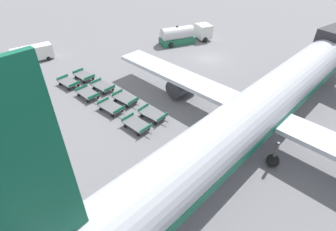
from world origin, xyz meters
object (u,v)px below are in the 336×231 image
object	(u,v)px
baggage_dolly_row_mid_a_col_d	(153,114)
baggage_dolly_row_near_col_c	(111,107)
baggage_dolly_row_near_col_d	(137,125)
airplane	(269,101)
baggage_dolly_row_near_col_a	(69,82)
fuel_tanker_primary	(183,35)
baggage_dolly_row_near_col_b	(88,94)
baggage_dolly_row_mid_a_col_c	(125,99)
baggage_dolly_row_mid_a_col_b	(103,87)
service_van	(33,53)
baggage_dolly_row_mid_a_col_a	(84,76)

from	to	relation	value
baggage_dolly_row_mid_a_col_d	baggage_dolly_row_near_col_c	bearing A→B (deg)	-144.33
baggage_dolly_row_near_col_d	baggage_dolly_row_mid_a_col_d	world-z (taller)	same
airplane	baggage_dolly_row_near_col_a	world-z (taller)	airplane
fuel_tanker_primary	baggage_dolly_row_near_col_b	size ratio (longest dim) A/B	2.63
baggage_dolly_row_near_col_c	baggage_dolly_row_mid_a_col_c	size ratio (longest dim) A/B	1.00
airplane	fuel_tanker_primary	distance (m)	24.70
airplane	baggage_dolly_row_mid_a_col_c	xyz separation A→B (m)	(-12.77, -7.90, -2.94)
baggage_dolly_row_mid_a_col_b	baggage_dolly_row_mid_a_col_c	world-z (taller)	same
baggage_dolly_row_mid_a_col_b	baggage_dolly_row_mid_a_col_c	size ratio (longest dim) A/B	1.00
airplane	service_van	xyz separation A→B (m)	(-30.84, -12.63, -2.21)
baggage_dolly_row_near_col_a	baggage_dolly_row_near_col_b	bearing A→B (deg)	10.26
fuel_tanker_primary	baggage_dolly_row_mid_a_col_c	size ratio (longest dim) A/B	2.61
airplane	baggage_dolly_row_mid_a_col_c	world-z (taller)	airplane
fuel_tanker_primary	baggage_dolly_row_near_col_a	bearing A→B (deg)	-84.05
baggage_dolly_row_mid_a_col_d	airplane	bearing A→B (deg)	40.81
baggage_dolly_row_mid_a_col_a	baggage_dolly_row_mid_a_col_c	size ratio (longest dim) A/B	1.00
baggage_dolly_row_near_col_a	baggage_dolly_row_near_col_b	distance (m)	4.08
baggage_dolly_row_mid_a_col_a	baggage_dolly_row_mid_a_col_d	bearing A→B (deg)	9.10
airplane	baggage_dolly_row_near_col_d	size ratio (longest dim) A/B	13.26
service_van	baggage_dolly_row_near_col_a	distance (m)	10.46
fuel_tanker_primary	baggage_dolly_row_mid_a_col_d	xyz separation A→B (m)	(14.29, -16.82, -0.80)
baggage_dolly_row_mid_a_col_d	baggage_dolly_row_mid_a_col_a	bearing A→B (deg)	-170.90
service_van	baggage_dolly_row_mid_a_col_b	distance (m)	14.56
baggage_dolly_row_mid_a_col_a	baggage_dolly_row_near_col_b	bearing A→B (deg)	-18.72
fuel_tanker_primary	baggage_dolly_row_mid_a_col_c	world-z (taller)	fuel_tanker_primary
baggage_dolly_row_near_col_c	baggage_dolly_row_mid_a_col_d	bearing A→B (deg)	35.67
baggage_dolly_row_near_col_b	baggage_dolly_row_near_col_c	distance (m)	4.27
service_van	baggage_dolly_row_near_col_d	size ratio (longest dim) A/B	1.57
baggage_dolly_row_near_col_b	baggage_dolly_row_mid_a_col_c	xyz separation A→B (m)	(3.68, 2.87, 0.00)
baggage_dolly_row_mid_a_col_d	baggage_dolly_row_mid_a_col_c	bearing A→B (deg)	-171.38
baggage_dolly_row_mid_a_col_c	baggage_dolly_row_near_col_c	bearing A→B (deg)	-76.19
baggage_dolly_row_near_col_b	baggage_dolly_row_near_col_c	world-z (taller)	same
baggage_dolly_row_mid_a_col_d	baggage_dolly_row_mid_a_col_b	bearing A→B (deg)	-170.82
service_van	baggage_dolly_row_mid_a_col_c	xyz separation A→B (m)	(18.07, 4.73, -0.73)
baggage_dolly_row_near_col_d	baggage_dolly_row_mid_a_col_a	size ratio (longest dim) A/B	1.00
baggage_dolly_row_near_col_a	baggage_dolly_row_mid_a_col_b	world-z (taller)	same
fuel_tanker_primary	service_van	world-z (taller)	fuel_tanker_primary
baggage_dolly_row_near_col_a	baggage_dolly_row_mid_a_col_d	world-z (taller)	same
baggage_dolly_row_near_col_d	baggage_dolly_row_mid_a_col_d	bearing A→B (deg)	100.60
baggage_dolly_row_near_col_a	baggage_dolly_row_mid_a_col_d	distance (m)	12.82
baggage_dolly_row_near_col_b	baggage_dolly_row_near_col_c	size ratio (longest dim) A/B	1.00
baggage_dolly_row_near_col_d	baggage_dolly_row_near_col_a	bearing A→B (deg)	-171.03
fuel_tanker_primary	baggage_dolly_row_mid_a_col_b	size ratio (longest dim) A/B	2.62
baggage_dolly_row_mid_a_col_c	service_van	bearing A→B (deg)	-165.34
airplane	baggage_dolly_row_near_col_c	bearing A→B (deg)	-140.74
baggage_dolly_row_near_col_d	baggage_dolly_row_near_col_c	bearing A→B (deg)	-173.39
airplane	baggage_dolly_row_near_col_c	size ratio (longest dim) A/B	13.22
baggage_dolly_row_near_col_b	baggage_dolly_row_mid_a_col_b	xyz separation A→B (m)	(-0.41, 2.16, 0.00)
service_van	baggage_dolly_row_near_col_c	distance (m)	18.79
baggage_dolly_row_near_col_d	baggage_dolly_row_mid_a_col_b	world-z (taller)	same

